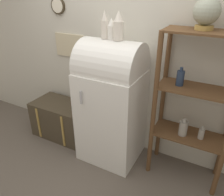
% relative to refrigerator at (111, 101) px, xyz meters
% --- Properties ---
extents(ground_plane, '(12.00, 12.00, 0.00)m').
position_rel_refrigerator_xyz_m(ground_plane, '(0.00, -0.24, -0.77)').
color(ground_plane, '#60564C').
extents(wall_back, '(7.00, 0.09, 2.70)m').
position_rel_refrigerator_xyz_m(wall_back, '(-0.00, 0.33, 0.58)').
color(wall_back, beige).
rests_on(wall_back, ground_plane).
extents(refrigerator, '(0.70, 0.65, 1.49)m').
position_rel_refrigerator_xyz_m(refrigerator, '(0.00, 0.00, 0.00)').
color(refrigerator, white).
rests_on(refrigerator, ground_plane).
extents(suitcase_trunk, '(0.80, 0.48, 0.52)m').
position_rel_refrigerator_xyz_m(suitcase_trunk, '(-0.84, 0.03, -0.52)').
color(suitcase_trunk, '#423828').
rests_on(suitcase_trunk, ground_plane).
extents(shelf_unit, '(0.77, 0.38, 1.64)m').
position_rel_refrigerator_xyz_m(shelf_unit, '(0.89, 0.10, 0.16)').
color(shelf_unit, brown).
rests_on(shelf_unit, ground_plane).
extents(globe, '(0.23, 0.23, 0.27)m').
position_rel_refrigerator_xyz_m(globe, '(0.85, 0.12, 1.01)').
color(globe, '#AD8942').
rests_on(globe, shelf_unit).
extents(vase_left, '(0.07, 0.07, 0.28)m').
position_rel_refrigerator_xyz_m(vase_left, '(-0.08, 0.00, 0.85)').
color(vase_left, silver).
rests_on(vase_left, refrigerator).
extents(vase_center, '(0.08, 0.08, 0.21)m').
position_rel_refrigerator_xyz_m(vase_center, '(-0.01, 0.01, 0.81)').
color(vase_center, white).
rests_on(vase_center, refrigerator).
extents(vase_right, '(0.10, 0.10, 0.28)m').
position_rel_refrigerator_xyz_m(vase_right, '(0.08, 0.00, 0.85)').
color(vase_right, silver).
rests_on(vase_right, refrigerator).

